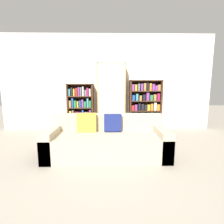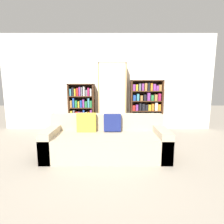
# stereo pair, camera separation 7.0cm
# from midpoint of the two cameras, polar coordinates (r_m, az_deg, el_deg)

# --- Properties ---
(ground_plane) EXTENTS (16.00, 16.00, 0.00)m
(ground_plane) POSITION_cam_midpoint_polar(r_m,az_deg,el_deg) (3.01, -1.96, -16.95)
(ground_plane) COLOR gray
(wall_back) EXTENTS (6.05, 0.06, 2.70)m
(wall_back) POSITION_cam_midpoint_polar(r_m,az_deg,el_deg) (5.10, -1.17, 9.47)
(wall_back) COLOR silver
(wall_back) RESTS_ON ground
(couch) EXTENTS (2.20, 0.86, 0.77)m
(couch) POSITION_cam_midpoint_polar(r_m,az_deg,el_deg) (3.30, -1.38, -9.41)
(couch) COLOR tan
(couch) RESTS_ON ground
(bookshelf_left) EXTENTS (0.72, 0.32, 1.33)m
(bookshelf_left) POSITION_cam_midpoint_polar(r_m,az_deg,el_deg) (5.01, -9.60, 1.18)
(bookshelf_left) COLOR #3D2314
(bookshelf_left) RESTS_ON ground
(display_cabinet) EXTENTS (0.76, 0.36, 1.88)m
(display_cabinet) POSITION_cam_midpoint_polar(r_m,az_deg,el_deg) (4.90, 0.39, 4.64)
(display_cabinet) COLOR tan
(display_cabinet) RESTS_ON ground
(bookshelf_right) EXTENTS (0.89, 0.32, 1.42)m
(bookshelf_right) POSITION_cam_midpoint_polar(r_m,az_deg,el_deg) (5.04, 11.35, 1.73)
(bookshelf_right) COLOR #3D2314
(bookshelf_right) RESTS_ON ground
(wine_bottle) EXTENTS (0.07, 0.07, 0.34)m
(wine_bottle) POSITION_cam_midpoint_polar(r_m,az_deg,el_deg) (4.71, 7.49, -5.47)
(wine_bottle) COLOR black
(wine_bottle) RESTS_ON ground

